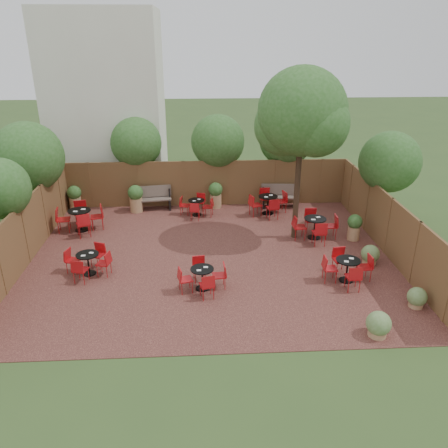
{
  "coord_description": "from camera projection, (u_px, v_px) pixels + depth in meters",
  "views": [
    {
      "loc": [
        -0.31,
        -13.46,
        6.98
      ],
      "look_at": [
        0.48,
        0.5,
        1.0
      ],
      "focal_mm": 35.89,
      "sensor_mm": 36.0,
      "label": 1
    }
  ],
  "objects": [
    {
      "name": "fence_back",
      "position": [
        207.0,
        183.0,
        19.31
      ],
      "size": [
        12.0,
        0.08,
        2.0
      ],
      "primitive_type": "cube",
      "color": "brown",
      "rests_on": "ground"
    },
    {
      "name": "low_shrubs",
      "position": [
        385.0,
        290.0,
        12.59
      ],
      "size": [
        2.12,
        4.36,
        0.67
      ],
      "color": "#A37951",
      "rests_on": "courtyard_paving"
    },
    {
      "name": "bistro_tables",
      "position": [
        212.0,
        231.0,
        16.03
      ],
      "size": [
        10.56,
        7.37,
        0.95
      ],
      "color": "black",
      "rests_on": "courtyard_paving"
    },
    {
      "name": "park_bench_right",
      "position": [
        280.0,
        195.0,
        19.32
      ],
      "size": [
        1.62,
        0.66,
        0.98
      ],
      "rotation": [
        0.0,
        0.0,
        -0.09
      ],
      "color": "brown",
      "rests_on": "courtyard_paving"
    },
    {
      "name": "courtyard_paving",
      "position": [
        211.0,
        257.0,
        15.11
      ],
      "size": [
        12.0,
        10.0,
        0.02
      ],
      "primitive_type": "cube",
      "color": "#381916",
      "rests_on": "ground"
    },
    {
      "name": "fence_right",
      "position": [
        389.0,
        226.0,
        15.03
      ],
      "size": [
        0.08,
        10.0,
        2.0
      ],
      "primitive_type": "cube",
      "color": "brown",
      "rests_on": "ground"
    },
    {
      "name": "overhang_foliage",
      "position": [
        165.0,
        156.0,
        16.9
      ],
      "size": [
        15.61,
        10.51,
        2.6
      ],
      "color": "#27531B",
      "rests_on": "ground"
    },
    {
      "name": "courtyard_tree",
      "position": [
        302.0,
        117.0,
        14.86
      ],
      "size": [
        3.03,
        2.98,
        6.06
      ],
      "rotation": [
        0.0,
        0.0,
        0.02
      ],
      "color": "black",
      "rests_on": "courtyard_paving"
    },
    {
      "name": "ground",
      "position": [
        211.0,
        257.0,
        15.12
      ],
      "size": [
        80.0,
        80.0,
        0.0
      ],
      "primitive_type": "plane",
      "color": "#354F23",
      "rests_on": "ground"
    },
    {
      "name": "neighbour_building",
      "position": [
        107.0,
        103.0,
        20.66
      ],
      "size": [
        5.0,
        4.0,
        8.0
      ],
      "primitive_type": "cube",
      "color": "silver",
      "rests_on": "ground"
    },
    {
      "name": "fence_left",
      "position": [
        24.0,
        235.0,
        14.41
      ],
      "size": [
        0.08,
        10.0,
        2.0
      ],
      "primitive_type": "cube",
      "color": "brown",
      "rests_on": "ground"
    },
    {
      "name": "park_bench_left",
      "position": [
        152.0,
        198.0,
        19.04
      ],
      "size": [
        1.66,
        0.74,
        0.99
      ],
      "rotation": [
        0.0,
        0.0,
        0.14
      ],
      "color": "brown",
      "rests_on": "courtyard_paving"
    },
    {
      "name": "planters",
      "position": [
        177.0,
        201.0,
        18.44
      ],
      "size": [
        11.42,
        4.16,
        1.15
      ],
      "color": "#A37951",
      "rests_on": "courtyard_paving"
    }
  ]
}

